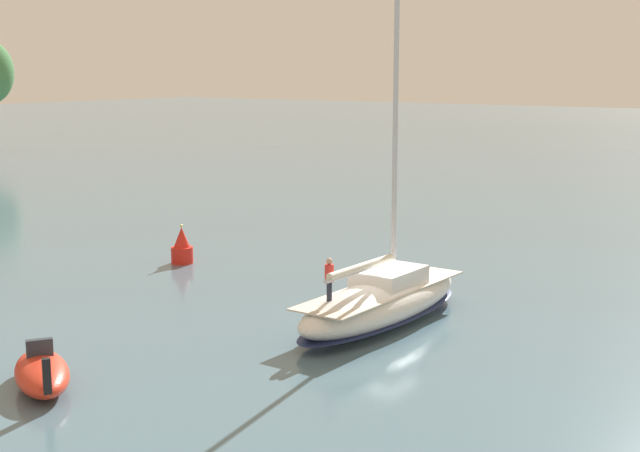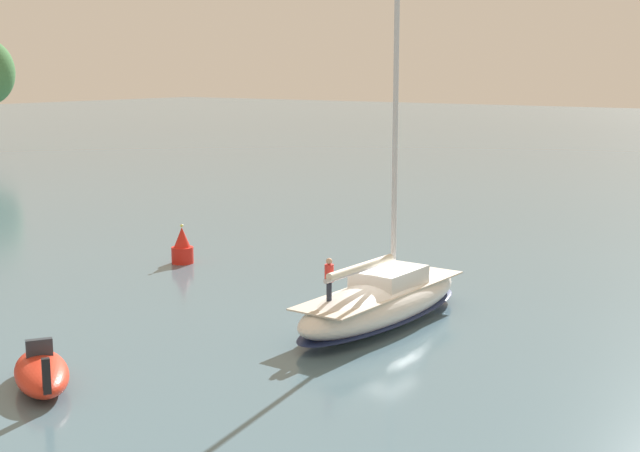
% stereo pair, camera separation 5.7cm
% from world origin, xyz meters
% --- Properties ---
extents(ground_plane, '(400.00, 400.00, 0.00)m').
position_xyz_m(ground_plane, '(0.00, 0.00, 0.00)').
color(ground_plane, slate).
extents(sailboat_main, '(10.56, 3.12, 14.45)m').
position_xyz_m(sailboat_main, '(0.02, 0.00, 0.98)').
color(sailboat_main, white).
rests_on(sailboat_main, ground).
extents(motor_tender, '(3.65, 4.38, 1.59)m').
position_xyz_m(motor_tender, '(-12.42, 5.09, 0.51)').
color(motor_tender, red).
rests_on(motor_tender, ground).
extents(channel_buoy, '(1.14, 1.14, 2.06)m').
position_xyz_m(channel_buoy, '(3.59, 14.28, 0.82)').
color(channel_buoy, red).
rests_on(channel_buoy, ground).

